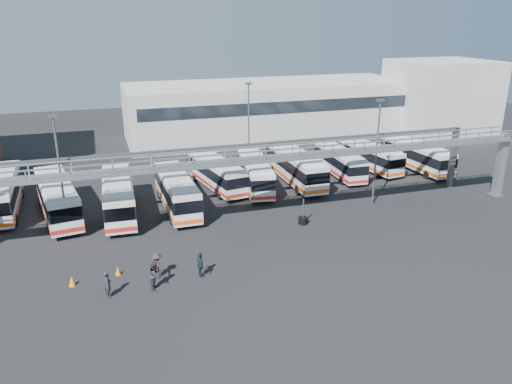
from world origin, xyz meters
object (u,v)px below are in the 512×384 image
object	(u,v)px
bus_2	(118,195)
light_pole_mid	(377,147)
bus_1	(57,197)
cone_left	(72,281)
pedestrian_b	(155,275)
bus_9	(417,155)
pedestrian_a	(108,284)
pedestrian_d	(200,265)
tire_stack	(303,220)
bus_6	(295,166)
bus_3	(177,190)
bus_7	(340,161)
pedestrian_c	(157,266)
bus_5	(255,172)
bus_8	(368,155)
light_pole_left	(60,171)
light_pole_back	(249,122)
cone_right	(118,271)
bus_4	(216,172)
bus_0	(2,192)

from	to	relation	value
bus_2	light_pole_mid	bearing A→B (deg)	-9.52
bus_1	cone_left	bearing A→B (deg)	-93.78
bus_2	pedestrian_b	distance (m)	14.43
bus_9	pedestrian_a	size ratio (longest dim) A/B	5.83
pedestrian_d	tire_stack	world-z (taller)	tire_stack
light_pole_mid	bus_6	xyz separation A→B (m)	(-4.73, 8.37, -3.78)
bus_9	bus_3	bearing A→B (deg)	-175.35
bus_7	cone_left	size ratio (longest dim) A/B	13.83
pedestrian_b	pedestrian_c	distance (m)	1.44
bus_5	bus_8	world-z (taller)	bus_5
light_pole_left	bus_2	bearing A→B (deg)	40.17
pedestrian_a	pedestrian_d	xyz separation A→B (m)	(6.27, 0.77, 0.01)
bus_6	bus_3	bearing A→B (deg)	-164.30
bus_9	pedestrian_d	xyz separation A→B (m)	(-29.75, -17.62, -0.87)
pedestrian_b	tire_stack	world-z (taller)	tire_stack
bus_3	pedestrian_d	size ratio (longest dim) A/B	5.93
bus_8	tire_stack	bearing A→B (deg)	-145.46
light_pole_back	bus_9	world-z (taller)	light_pole_back
bus_9	pedestrian_a	bearing A→B (deg)	-156.28
pedestrian_a	tire_stack	bearing A→B (deg)	-66.58
bus_3	bus_6	distance (m)	14.15
bus_7	bus_2	bearing A→B (deg)	-166.34
bus_3	cone_left	world-z (taller)	bus_3
bus_5	bus_1	bearing A→B (deg)	-164.66
pedestrian_c	cone_right	world-z (taller)	pedestrian_c
cone_right	light_pole_mid	bearing A→B (deg)	15.88
light_pole_back	bus_4	xyz separation A→B (m)	(-5.40, -5.68, -3.96)
light_pole_back	bus_5	world-z (taller)	light_pole_back
light_pole_mid	pedestrian_b	distance (m)	24.60
pedestrian_b	tire_stack	xyz separation A→B (m)	(13.74, 7.14, -0.58)
pedestrian_b	cone_right	xyz separation A→B (m)	(-2.33, 2.68, -0.66)
bus_6	pedestrian_d	distance (m)	22.49
bus_0	pedestrian_a	distance (m)	20.52
pedestrian_d	cone_left	size ratio (longest dim) A/B	2.57
pedestrian_a	tire_stack	distance (m)	18.33
bus_0	cone_right	size ratio (longest dim) A/B	18.25
bus_2	bus_5	distance (m)	14.55
light_pole_mid	light_pole_back	xyz separation A→B (m)	(-8.00, 15.00, 0.00)
bus_5	cone_left	size ratio (longest dim) A/B	14.95
light_pole_back	pedestrian_a	size ratio (longest dim) A/B	5.48
pedestrian_c	bus_5	bearing A→B (deg)	-72.25
bus_3	cone_right	bearing A→B (deg)	-119.21
light_pole_back	cone_right	distance (m)	27.97
bus_6	bus_4	bearing A→B (deg)	173.56
bus_4	bus_5	bearing A→B (deg)	-29.62
bus_0	bus_4	distance (m)	20.48
bus_8	bus_2	bearing A→B (deg)	-177.44
light_pole_mid	pedestrian_a	size ratio (longest dim) A/B	5.48
bus_8	cone_left	world-z (taller)	bus_8
light_pole_back	bus_9	bearing A→B (deg)	-18.82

